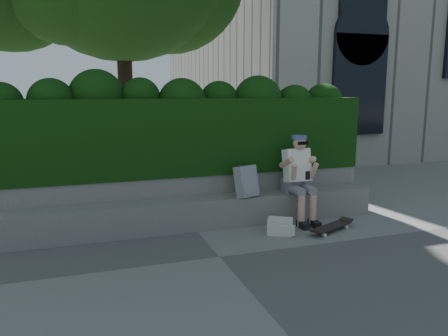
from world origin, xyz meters
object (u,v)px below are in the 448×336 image
object	(u,v)px
person	(298,175)
backpack_plaid	(246,181)
backpack_ground	(280,226)
skateboard	(331,227)

from	to	relation	value
person	backpack_plaid	distance (m)	0.86
person	backpack_plaid	size ratio (longest dim) A/B	2.86
backpack_plaid	backpack_ground	xyz separation A→B (m)	(0.30, -0.59, -0.58)
skateboard	backpack_ground	distance (m)	0.79
skateboard	backpack_ground	bearing A→B (deg)	146.37
person	backpack_ground	size ratio (longest dim) A/B	3.87
skateboard	person	bearing A→B (deg)	85.48
person	backpack_ground	bearing A→B (deg)	-137.48
person	skateboard	distance (m)	0.96
person	backpack_ground	distance (m)	0.98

